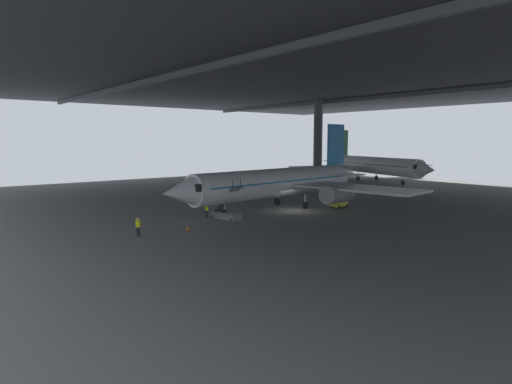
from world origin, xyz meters
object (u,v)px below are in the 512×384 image
object	(u,v)px
boarding_stairs	(227,212)
airplane_distant	(373,165)
crew_worker_by_stairs	(207,209)
crew_worker_near_nose	(138,226)
baggage_tug	(339,204)
traffic_cone_orange	(188,228)
airplane_main	(281,182)

from	to	relation	value
boarding_stairs	airplane_distant	distance (m)	53.64
boarding_stairs	crew_worker_by_stairs	distance (m)	2.25
boarding_stairs	crew_worker_near_nose	distance (m)	11.82
boarding_stairs	airplane_distant	world-z (taller)	airplane_distant
crew_worker_by_stairs	airplane_distant	bearing A→B (deg)	106.67
boarding_stairs	baggage_tug	size ratio (longest dim) A/B	2.00
traffic_cone_orange	crew_worker_by_stairs	bearing A→B (deg)	131.61
airplane_main	crew_worker_near_nose	bearing A→B (deg)	-79.04
crew_worker_by_stairs	traffic_cone_orange	size ratio (longest dim) A/B	2.91
crew_worker_near_nose	airplane_distant	distance (m)	65.38
airplane_distant	boarding_stairs	bearing A→B (deg)	-71.31
airplane_distant	traffic_cone_orange	world-z (taller)	airplane_distant
boarding_stairs	baggage_tug	bearing A→B (deg)	80.14
traffic_cone_orange	baggage_tug	distance (m)	22.63
crew_worker_near_nose	crew_worker_by_stairs	xyz separation A→B (m)	(-4.00, 9.86, -0.00)
boarding_stairs	crew_worker_by_stairs	size ratio (longest dim) A/B	2.60
airplane_distant	airplane_main	bearing A→B (deg)	-69.24
crew_worker_by_stairs	traffic_cone_orange	distance (m)	6.87
boarding_stairs	crew_worker_near_nose	world-z (taller)	boarding_stairs
crew_worker_by_stairs	traffic_cone_orange	world-z (taller)	crew_worker_by_stairs
airplane_main	traffic_cone_orange	bearing A→B (deg)	-74.21
crew_worker_by_stairs	baggage_tug	world-z (taller)	crew_worker_by_stairs
boarding_stairs	traffic_cone_orange	xyz separation A→B (m)	(3.07, -6.79, -0.43)
boarding_stairs	baggage_tug	xyz separation A→B (m)	(2.75, 15.84, -0.20)
airplane_distant	baggage_tug	size ratio (longest dim) A/B	15.05
crew_worker_near_nose	traffic_cone_orange	bearing A→B (deg)	83.60
airplane_main	airplane_distant	size ratio (longest dim) A/B	1.01
airplane_distant	baggage_tug	world-z (taller)	airplane_distant
airplane_main	boarding_stairs	xyz separation A→B (m)	(1.54, -9.54, -2.63)
airplane_main	baggage_tug	size ratio (longest dim) A/B	15.23
airplane_main	airplane_distant	distance (m)	44.08
crew_worker_near_nose	traffic_cone_orange	size ratio (longest dim) A/B	2.92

